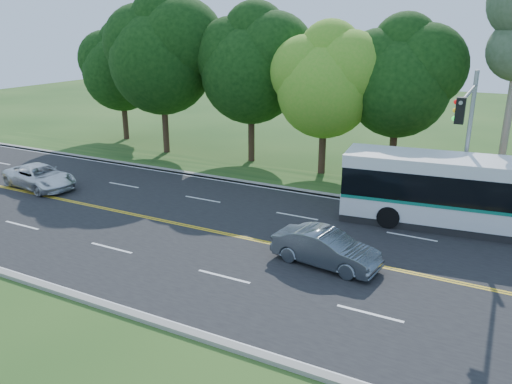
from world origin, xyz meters
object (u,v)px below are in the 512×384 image
at_px(traffic_signal, 466,128).
at_px(suv, 40,177).
at_px(transit_bus, 485,196).
at_px(sedan, 326,248).

bearing_deg(traffic_signal, suv, -168.48).
relative_size(traffic_signal, transit_bus, 0.55).
xyz_separation_m(sedan, suv, (-17.92, 1.78, -0.03)).
height_order(sedan, suv, sedan).
bearing_deg(suv, transit_bus, -70.02).
distance_m(traffic_signal, suv, 22.70).
relative_size(sedan, suv, 0.89).
relative_size(traffic_signal, sedan, 1.66).
height_order(transit_bus, suv, transit_bus).
height_order(traffic_signal, transit_bus, traffic_signal).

